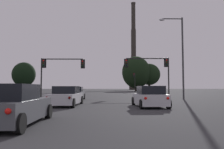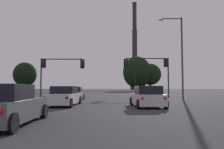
# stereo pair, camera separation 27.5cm
# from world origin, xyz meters

# --- Properties ---
(hatchback_right_lane_second) EXTENTS (2.04, 4.16, 1.44)m
(hatchback_right_lane_second) POSITION_xyz_m (3.05, 13.89, 0.66)
(hatchback_right_lane_second) COLOR silver
(hatchback_right_lane_second) RESTS_ON ground_plane
(sedan_left_lane_front) EXTENTS (2.09, 4.74, 1.43)m
(sedan_left_lane_front) POSITION_xyz_m (-3.38, 22.45, 0.67)
(sedan_left_lane_front) COLOR gray
(sedan_left_lane_front) RESTS_ON ground_plane
(sedan_left_lane_second) EXTENTS (2.09, 4.75, 1.43)m
(sedan_left_lane_second) POSITION_xyz_m (-2.90, 15.17, 0.67)
(sedan_left_lane_second) COLOR silver
(sedan_left_lane_second) RESTS_ON ground_plane
(hatchback_left_lane_third) EXTENTS (1.97, 4.13, 1.44)m
(hatchback_left_lane_third) POSITION_xyz_m (-3.19, 6.69, 0.66)
(hatchback_left_lane_third) COLOR #4C4F54
(hatchback_left_lane_third) RESTS_ON ground_plane
(traffic_light_far_right) EXTENTS (0.78, 0.50, 5.63)m
(traffic_light_far_right) POSITION_xyz_m (7.93, 61.57, 3.70)
(traffic_light_far_right) COLOR black
(traffic_light_far_right) RESTS_ON ground_plane
(traffic_light_overhead_left) EXTENTS (6.05, 0.50, 5.33)m
(traffic_light_overhead_left) POSITION_xyz_m (-6.76, 28.53, 4.10)
(traffic_light_overhead_left) COLOR black
(traffic_light_overhead_left) RESTS_ON ground_plane
(traffic_light_overhead_right) EXTENTS (6.48, 0.50, 5.56)m
(traffic_light_overhead_right) POSITION_xyz_m (6.63, 29.47, 4.30)
(traffic_light_overhead_right) COLOR black
(traffic_light_overhead_right) RESTS_ON ground_plane
(street_lamp) EXTENTS (2.81, 0.36, 9.55)m
(street_lamp) POSITION_xyz_m (8.54, 23.88, 5.74)
(street_lamp) COLOR #38383A
(street_lamp) RESTS_ON ground_plane
(smokestack) EXTENTS (6.32, 6.32, 60.83)m
(smokestack) POSITION_xyz_m (18.11, 147.74, 23.79)
(smokestack) COLOR #2B2722
(smokestack) RESTS_ON ground_plane
(treeline_far_right) EXTENTS (11.71, 10.54, 14.47)m
(treeline_far_right) POSITION_xyz_m (12.07, 89.29, 7.81)
(treeline_far_right) COLOR black
(treeline_far_right) RESTS_ON ground_plane
(treeline_right_mid) EXTENTS (9.31, 8.38, 11.67)m
(treeline_right_mid) POSITION_xyz_m (17.95, 91.39, 7.07)
(treeline_right_mid) COLOR black
(treeline_right_mid) RESTS_ON ground_plane
(treeline_center_right) EXTENTS (8.82, 7.94, 11.12)m
(treeline_center_right) POSITION_xyz_m (-31.98, 83.05, 6.43)
(treeline_center_right) COLOR black
(treeline_center_right) RESTS_ON ground_plane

